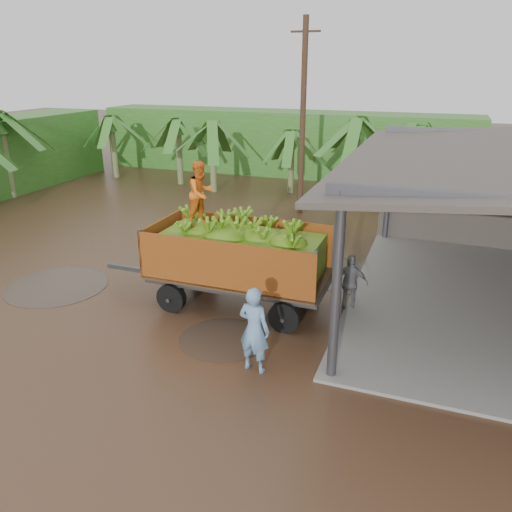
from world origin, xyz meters
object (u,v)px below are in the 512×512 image
at_px(man_blue, 254,330).
at_px(utility_pole, 303,119).
at_px(banana_trailer, 239,255).
at_px(man_grey, 350,283).

relative_size(man_blue, utility_pole, 0.24).
xyz_separation_m(man_blue, utility_pole, (-2.34, 12.09, 3.05)).
height_order(banana_trailer, utility_pole, utility_pole).
distance_m(man_blue, utility_pole, 12.68).
distance_m(banana_trailer, man_blue, 3.15).
relative_size(man_grey, utility_pole, 0.20).
bearing_deg(utility_pole, man_blue, -79.04).
xyz_separation_m(man_blue, man_grey, (1.39, 3.47, -0.18)).
xyz_separation_m(man_grey, utility_pole, (-3.73, 8.61, 3.23)).
relative_size(banana_trailer, man_grey, 4.20).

